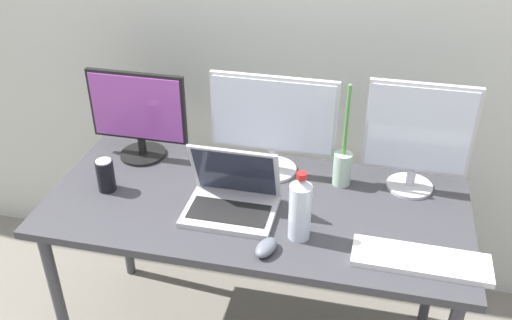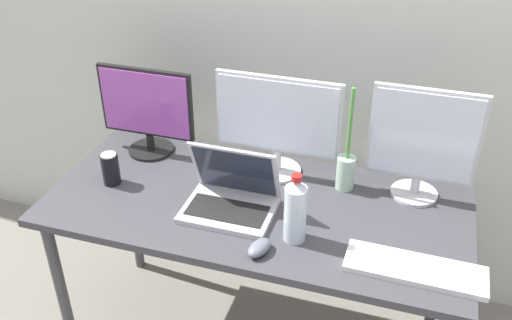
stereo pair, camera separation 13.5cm
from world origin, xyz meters
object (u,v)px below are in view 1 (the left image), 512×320
Objects in this scene: monitor_center at (273,121)px; laptop_silver at (232,196)px; monitor_right at (418,135)px; bamboo_vase at (343,165)px; monitor_left at (138,114)px; water_bottle at (300,208)px; mouse_by_keyboard at (266,247)px; work_desk at (256,217)px; keyboard_main at (421,260)px; soda_can_near_keyboard at (106,175)px.

monitor_center reaches higher than laptop_silver.
bamboo_vase is (-0.25, -0.03, -0.14)m from monitor_right.
monitor_left is 1.57× the size of water_bottle.
monitor_right reaches higher than water_bottle.
bamboo_vase is at bearing -173.70° from monitor_right.
water_bottle reaches higher than laptop_silver.
monitor_right reaches higher than monitor_left.
monitor_right is at bearing 24.42° from laptop_silver.
laptop_silver is 0.26m from mouse_by_keyboard.
work_desk is at bearing 127.33° from mouse_by_keyboard.
monitor_left is 0.80m from mouse_by_keyboard.
bamboo_vase is (0.27, -0.03, -0.14)m from monitor_center.
monitor_left reaches higher than water_bottle.
monitor_center is 0.42m from water_bottle.
bamboo_vase reaches higher than mouse_by_keyboard.
monitor_center is (0.54, 0.00, 0.03)m from monitor_left.
monitor_center is (0.02, 0.22, 0.29)m from work_desk.
work_desk is 0.36m from monitor_center.
monitor_right reaches higher than bamboo_vase.
monitor_right is (0.53, 0.00, 0.00)m from monitor_center.
keyboard_main is at bearing -36.76° from monitor_center.
soda_can_near_keyboard is at bearing -97.42° from monitor_left.
work_desk is 0.38m from bamboo_vase.
monitor_center is at bearing 72.34° from laptop_silver.
mouse_by_keyboard is at bearing -113.40° from bamboo_vase.
monitor_right is at bearing 6.30° from bamboo_vase.
water_bottle is (0.17, -0.37, -0.10)m from monitor_center.
monitor_right is 0.99× the size of keyboard_main.
work_desk is at bearing 139.49° from water_bottle.
bamboo_vase reaches higher than laptop_silver.
laptop_silver is at bearing -155.58° from monitor_right.
keyboard_main is (0.58, -0.20, 0.08)m from work_desk.
monitor_right reaches higher than monitor_center.
keyboard_main is (0.03, -0.42, -0.21)m from monitor_right.
keyboard_main reaches higher than work_desk.
bamboo_vase is at bearing 34.84° from laptop_silver.
soda_can_near_keyboard is (-0.58, -0.26, -0.16)m from monitor_center.
monitor_left is at bearing 82.58° from soda_can_near_keyboard.
mouse_by_keyboard is (0.17, -0.20, -0.04)m from laptop_silver.
soda_can_near_keyboard is at bearing 178.14° from laptop_silver.
water_bottle is at bearing -27.66° from monitor_left.
mouse_by_keyboard reaches higher than keyboard_main.
monitor_right is 0.69m from mouse_by_keyboard.
monitor_left is 1.07m from monitor_right.
monitor_center reaches higher than soda_can_near_keyboard.
work_desk is 3.18× the size of monitor_center.
bamboo_vase is (0.36, 0.25, 0.03)m from laptop_silver.
monitor_right is at bearing 46.18° from water_bottle.
monitor_left is at bearing 178.33° from bamboo_vase.
bamboo_vase is at bearing 33.71° from work_desk.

